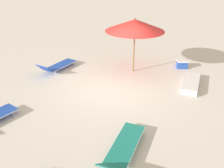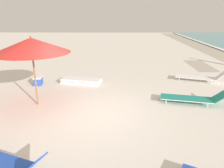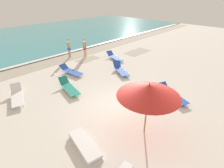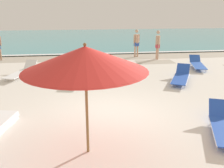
{
  "view_description": "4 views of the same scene",
  "coord_description": "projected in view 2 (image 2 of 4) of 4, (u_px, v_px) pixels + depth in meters",
  "views": [
    {
      "loc": [
        -1.33,
        8.83,
        4.49
      ],
      "look_at": [
        -0.23,
        1.7,
        0.98
      ],
      "focal_mm": 40.0,
      "sensor_mm": 36.0,
      "label": 1
    },
    {
      "loc": [
        6.52,
        0.98,
        3.15
      ],
      "look_at": [
        -0.81,
        0.88,
        0.74
      ],
      "focal_mm": 35.0,
      "sensor_mm": 36.0,
      "label": 2
    },
    {
      "loc": [
        -5.98,
        -4.81,
        5.52
      ],
      "look_at": [
        0.13,
        0.97,
        1.08
      ],
      "focal_mm": 28.0,
      "sensor_mm": 36.0,
      "label": 3
    },
    {
      "loc": [
        -0.78,
        -6.71,
        3.09
      ],
      "look_at": [
        0.24,
        1.12,
        0.66
      ],
      "focal_mm": 40.0,
      "sensor_mm": 36.0,
      "label": 4
    }
  ],
  "objects": [
    {
      "name": "sun_lounger_beside_umbrella",
      "position": [
        193.0,
        98.0,
        7.87
      ],
      "size": [
        1.07,
        2.33,
        0.53
      ],
      "rotation": [
        0.0,
        0.0,
        -0.21
      ],
      "color": "#1E8475",
      "rests_on": "ground_plane"
    },
    {
      "name": "ground_plane",
      "position": [
        85.0,
        115.0,
        7.22
      ],
      "size": [
        60.0,
        60.0,
        0.16
      ],
      "color": "silver"
    },
    {
      "name": "lounger_stack",
      "position": [
        81.0,
        81.0,
        10.11
      ],
      "size": [
        1.01,
        1.98,
        0.24
      ],
      "rotation": [
        0.0,
        0.0,
        -0.22
      ],
      "color": "white",
      "rests_on": "ground_plane"
    },
    {
      "name": "cooler_box",
      "position": [
        38.0,
        81.0,
        9.94
      ],
      "size": [
        0.54,
        0.42,
        0.37
      ],
      "rotation": [
        0.0,
        0.0,
        0.13
      ],
      "color": "blue",
      "rests_on": "ground_plane"
    },
    {
      "name": "beach_umbrella",
      "position": [
        31.0,
        46.0,
        7.2
      ],
      "size": [
        2.56,
        2.56,
        2.43
      ],
      "color": "olive",
      "rests_on": "ground_plane"
    },
    {
      "name": "sun_lounger_near_water_right",
      "position": [
        200.0,
        77.0,
        10.4
      ],
      "size": [
        1.28,
        2.28,
        0.58
      ],
      "rotation": [
        0.0,
        0.0,
        -0.33
      ],
      "color": "white",
      "rests_on": "ground_plane"
    },
    {
      "name": "sun_lounger_mid_beach_solo",
      "position": [
        0.0,
        162.0,
        4.49
      ],
      "size": [
        1.34,
        2.17,
        0.57
      ],
      "rotation": [
        0.0,
        0.0,
        -0.38
      ],
      "color": "blue",
      "rests_on": "ground_plane"
    }
  ]
}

